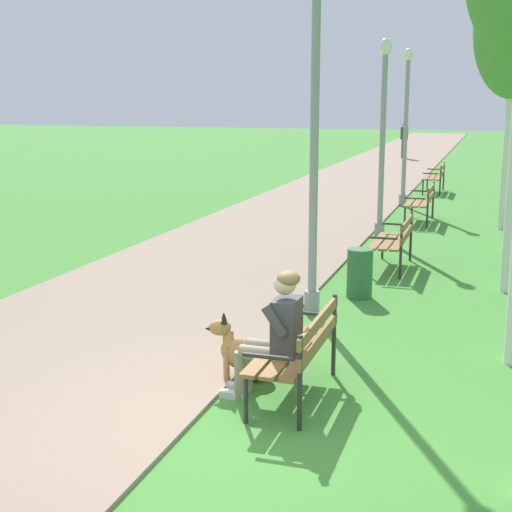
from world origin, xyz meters
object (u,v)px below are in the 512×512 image
at_px(park_bench_far, 422,200).
at_px(pedestrian_distant, 404,140).
at_px(person_seated_on_near_bench, 275,330).
at_px(lamp_post_near, 315,124).
at_px(park_bench_near, 300,346).
at_px(dog_shepherd, 244,356).
at_px(lamp_post_mid, 383,137).
at_px(park_bench_furthest, 436,175).
at_px(park_bench_mid, 395,238).
at_px(litter_bin, 360,273).
at_px(lamp_post_far, 406,126).

xyz_separation_m(park_bench_far, pedestrian_distant, (-2.56, 17.75, 0.33)).
height_order(person_seated_on_near_bench, lamp_post_near, lamp_post_near).
xyz_separation_m(park_bench_near, pedestrian_distant, (-2.47, 28.42, 0.33)).
height_order(park_bench_far, dog_shepherd, park_bench_far).
bearing_deg(lamp_post_mid, pedestrian_distant, 95.54).
relative_size(park_bench_near, dog_shepherd, 1.88).
bearing_deg(park_bench_far, lamp_post_mid, -106.54).
relative_size(park_bench_near, park_bench_furthest, 1.00).
distance_m(park_bench_mid, park_bench_furthest, 10.48).
distance_m(person_seated_on_near_bench, litter_bin, 3.91).
relative_size(park_bench_near, park_bench_far, 1.00).
relative_size(litter_bin, pedestrian_distant, 0.42).
distance_m(park_bench_furthest, dog_shepherd, 16.02).
bearing_deg(park_bench_mid, pedestrian_distant, 96.53).
height_order(lamp_post_mid, pedestrian_distant, lamp_post_mid).
bearing_deg(park_bench_furthest, pedestrian_distant, 101.18).
relative_size(lamp_post_mid, litter_bin, 5.55).
height_order(park_bench_furthest, lamp_post_near, lamp_post_near).
bearing_deg(lamp_post_mid, park_bench_furthest, 86.46).
relative_size(park_bench_far, pedestrian_distant, 0.91).
relative_size(park_bench_mid, lamp_post_near, 0.32).
bearing_deg(park_bench_mid, park_bench_near, -91.21).
bearing_deg(lamp_post_near, pedestrian_distant, 94.27).
height_order(lamp_post_near, lamp_post_far, lamp_post_near).
height_order(park_bench_near, park_bench_mid, same).
bearing_deg(park_bench_near, dog_shepherd, 157.62).
bearing_deg(park_bench_far, lamp_post_near, -94.70).
xyz_separation_m(park_bench_furthest, lamp_post_near, (-0.49, -13.45, 1.94)).
bearing_deg(park_bench_mid, park_bench_furthest, 91.03).
distance_m(park_bench_near, litter_bin, 3.80).
bearing_deg(lamp_post_near, litter_bin, 64.97).
xyz_separation_m(person_seated_on_near_bench, litter_bin, (0.10, 3.90, -0.33)).
height_order(dog_shepherd, lamp_post_mid, lamp_post_mid).
distance_m(dog_shepherd, lamp_post_far, 13.04).
height_order(park_bench_near, person_seated_on_near_bench, person_seated_on_near_bench).
bearing_deg(lamp_post_far, park_bench_mid, -84.08).
height_order(dog_shepherd, lamp_post_near, lamp_post_near).
height_order(park_bench_far, person_seated_on_near_bench, person_seated_on_near_bench).
distance_m(park_bench_furthest, lamp_post_near, 13.59).
xyz_separation_m(park_bench_mid, person_seated_on_near_bench, (-0.33, -5.89, 0.17)).
bearing_deg(park_bench_far, pedestrian_distant, 98.20).
relative_size(person_seated_on_near_bench, lamp_post_mid, 0.32).
height_order(lamp_post_near, lamp_post_mid, lamp_post_near).
distance_m(lamp_post_near, pedestrian_distant, 25.73).
xyz_separation_m(lamp_post_mid, pedestrian_distant, (-1.93, 19.87, -1.17)).
xyz_separation_m(park_bench_mid, pedestrian_distant, (-2.59, 22.64, 0.33)).
bearing_deg(lamp_post_far, park_bench_furthest, 79.42).
xyz_separation_m(lamp_post_mid, litter_bin, (0.44, -4.76, -1.66)).
distance_m(park_bench_mid, park_bench_far, 4.89).
relative_size(park_bench_near, lamp_post_far, 0.38).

